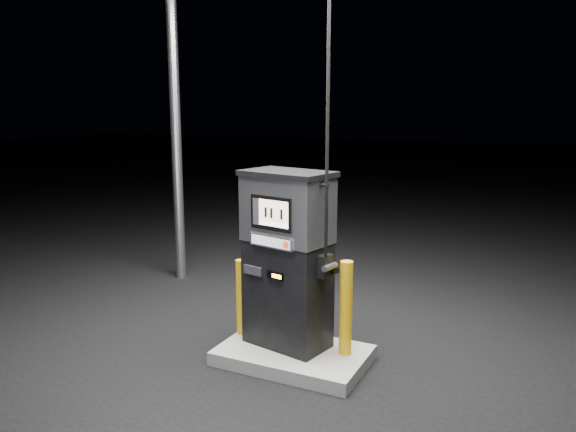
% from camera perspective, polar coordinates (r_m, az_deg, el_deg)
% --- Properties ---
extents(ground, '(80.00, 80.00, 0.00)m').
position_cam_1_polar(ground, '(6.40, 0.54, -14.57)').
color(ground, black).
rests_on(ground, ground).
extents(pump_island, '(1.60, 1.00, 0.15)m').
position_cam_1_polar(pump_island, '(6.37, 0.54, -13.97)').
color(pump_island, slate).
rests_on(pump_island, ground).
extents(fuel_dispenser, '(1.12, 0.76, 4.04)m').
position_cam_1_polar(fuel_dispenser, '(6.12, -0.04, -4.26)').
color(fuel_dispenser, black).
rests_on(fuel_dispenser, pump_island).
extents(bollard_left, '(0.13, 0.13, 0.89)m').
position_cam_1_polar(bollard_left, '(6.61, -4.78, -8.18)').
color(bollard_left, '#D69E0B').
rests_on(bollard_left, pump_island).
extents(bollard_right, '(0.17, 0.17, 1.03)m').
position_cam_1_polar(bollard_right, '(6.07, 5.89, -9.30)').
color(bollard_right, '#D69E0B').
rests_on(bollard_right, pump_island).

